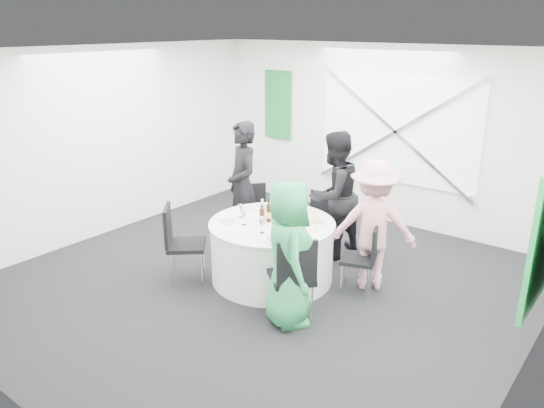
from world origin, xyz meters
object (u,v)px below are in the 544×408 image
Objects in this scene: chair_front_right at (294,273)px; person_man_back at (334,195)px; clear_water_bottle at (262,212)px; green_water_bottle at (289,216)px; chair_front_left at (179,238)px; chair_back at (318,217)px; chair_back_left at (254,211)px; person_woman_pink at (373,225)px; person_woman_green at (289,254)px; banquet_table at (272,251)px; person_man_back_left at (243,186)px; chair_back_right at (365,254)px.

person_man_back is (-0.59, 1.75, 0.29)m from chair_front_right.
person_man_back reaches higher than clear_water_bottle.
chair_front_left is at bearing -143.48° from green_water_bottle.
chair_back is 0.91× the size of chair_back_left.
person_woman_pink is 1.00× the size of person_woman_green.
banquet_table is 0.55m from green_water_bottle.
person_woman_green reaches higher than chair_front_left.
chair_front_left is 0.54× the size of person_man_back_left.
chair_back_right is 2.27m from chair_front_left.
chair_back is 0.84× the size of chair_front_left.
chair_front_right is at bearing -128.19° from chair_front_left.
chair_front_left is 1.39m from person_man_back_left.
chair_front_left is 2.15m from person_man_back.
chair_front_left reaches higher than chair_back_left.
green_water_bottle reaches higher than chair_front_right.
person_woman_pink is at bearing 71.70° from person_man_back.
chair_back_left is 3.00× the size of green_water_bottle.
banquet_table is at bearing -2.82° from clear_water_bottle.
chair_front_left is (-1.68, -0.09, -0.00)m from chair_front_right.
chair_back is at bearing -114.57° from chair_front_right.
clear_water_bottle reaches higher than chair_back.
person_woman_pink is (-0.02, 0.20, 0.29)m from chair_back_right.
person_man_back_left is (-0.91, -0.56, 0.43)m from chair_back.
chair_back_right is at bearing -64.86° from person_woman_green.
person_woman_green reaches higher than green_water_bottle.
person_woman_pink reaches higher than banquet_table.
green_water_bottle reaches higher than chair_front_left.
chair_front_left is at bearing -116.16° from chair_back.
green_water_bottle is (1.06, -0.62, 0.35)m from chair_back_left.
chair_front_right is 0.63× the size of person_woman_green.
person_man_back_left is 5.99× the size of green_water_bottle.
banquet_table is 5.14× the size of green_water_bottle.
chair_front_right is 0.98m from green_water_bottle.
clear_water_bottle is (-1.23, -0.59, 0.07)m from person_woman_pink.
person_woman_green reaches higher than chair_back_left.
person_man_back_left is (-0.11, 1.34, 0.33)m from chair_front_left.
person_man_back_left reaches higher than chair_front_right.
chair_back_right is 1.01m from green_water_bottle.
person_woman_pink is at bearing 25.43° from clear_water_bottle.
green_water_bottle is at bearing -81.95° from chair_back_left.
chair_back is 1.21m from clear_water_bottle.
chair_back is 0.52× the size of person_woman_green.
person_woman_pink is (2.05, 0.01, -0.11)m from person_man_back_left.
person_woman_green reaches higher than clear_water_bottle.
banquet_table is 1.57× the size of chair_front_left.
chair_back_left is 0.57× the size of person_woman_green.
person_man_back_left reaches higher than banquet_table.
person_woman_green is (1.60, -1.36, 0.26)m from chair_back_left.
clear_water_bottle is (0.68, -0.66, 0.33)m from chair_back_left.
chair_front_right reaches higher than chair_back_left.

